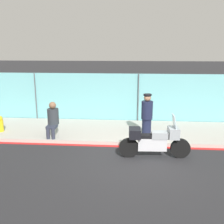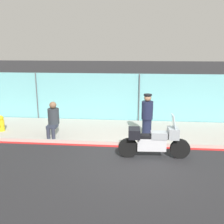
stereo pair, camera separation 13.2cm
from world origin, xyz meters
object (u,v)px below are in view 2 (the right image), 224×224
Objects in this scene: motorcycle at (154,141)px; fire_hydrant at (1,123)px; person_seated_on_curb at (53,117)px; officer_standing at (147,115)px.

motorcycle is 6.28m from fire_hydrant.
person_seated_on_curb reaches higher than fire_hydrant.
person_seated_on_curb is at bearing -9.06° from fire_hydrant.
officer_standing is at bearing 4.66° from person_seated_on_curb.
fire_hydrant is at bearing 179.26° from officer_standing.
fire_hydrant is at bearing 170.94° from person_seated_on_curb.
motorcycle reaches higher than fire_hydrant.
fire_hydrant is (-6.02, 1.78, -0.12)m from motorcycle.
person_seated_on_curb reaches higher than motorcycle.
fire_hydrant is (-5.86, 0.08, -0.51)m from officer_standing.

